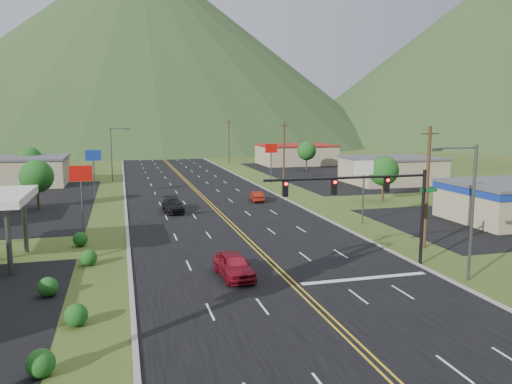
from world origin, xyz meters
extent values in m
plane|color=#2F3E16|center=(0.00, 0.00, 0.00)|extent=(500.00, 500.00, 0.00)
cube|color=black|center=(0.00, 0.00, 0.00)|extent=(20.00, 460.00, 0.04)
cylinder|color=black|center=(10.50, 14.00, 3.50)|extent=(0.24, 0.24, 7.00)
cylinder|color=black|center=(4.50, 14.00, 6.60)|extent=(12.00, 0.18, 0.18)
cube|color=#0C591E|center=(10.90, 14.00, 5.50)|extent=(1.40, 0.06, 0.30)
cube|color=black|center=(7.50, 14.00, 6.00)|extent=(0.35, 0.28, 1.05)
sphere|color=#FF0C05|center=(7.50, 13.82, 6.35)|extent=(0.22, 0.22, 0.22)
cube|color=black|center=(3.50, 14.00, 6.00)|extent=(0.35, 0.28, 1.05)
sphere|color=#FF0C05|center=(3.50, 13.82, 6.35)|extent=(0.22, 0.22, 0.22)
cube|color=black|center=(0.00, 14.00, 6.00)|extent=(0.35, 0.28, 1.05)
sphere|color=#FF0C05|center=(0.00, 13.82, 6.35)|extent=(0.22, 0.22, 0.22)
cylinder|color=#59595E|center=(11.50, 10.00, 4.50)|extent=(0.20, 0.20, 9.00)
cylinder|color=#59595E|center=(10.06, 10.00, 8.80)|extent=(2.88, 0.12, 0.12)
cube|color=#59595E|center=(8.62, 10.00, 8.70)|extent=(0.60, 0.25, 0.18)
cylinder|color=#59595E|center=(-12.00, 70.00, 4.50)|extent=(0.20, 0.20, 9.00)
cylinder|color=#59595E|center=(-10.56, 70.00, 8.80)|extent=(2.88, 0.12, 0.12)
cube|color=#59595E|center=(-9.12, 70.00, 8.70)|extent=(0.60, 0.25, 0.18)
cylinder|color=#59595E|center=(-18.00, 19.00, 2.50)|extent=(0.36, 0.36, 5.00)
cylinder|color=#59595E|center=(-18.00, 25.00, 2.50)|extent=(0.36, 0.36, 5.00)
cube|color=tan|center=(-28.00, 68.00, 2.10)|extent=(18.00, 11.00, 4.20)
cube|color=#4C4C51|center=(-28.00, 68.00, 4.35)|extent=(18.40, 11.40, 0.30)
cube|color=tan|center=(32.00, 55.00, 2.00)|extent=(14.00, 11.00, 4.00)
cube|color=#4C4C51|center=(32.00, 55.00, 4.15)|extent=(14.40, 11.40, 0.30)
cube|color=tan|center=(28.00, 90.00, 2.10)|extent=(16.00, 12.00, 4.20)
cube|color=maroon|center=(28.00, 90.00, 4.35)|extent=(16.40, 12.40, 0.30)
cylinder|color=#59595E|center=(-14.00, 30.00, 2.50)|extent=(0.16, 0.16, 5.00)
cube|color=#B20E0A|center=(-14.00, 30.00, 5.70)|extent=(2.00, 0.18, 1.40)
cylinder|color=#59595E|center=(-14.00, 52.00, 2.50)|extent=(0.16, 0.16, 5.00)
cube|color=navy|center=(-14.00, 52.00, 5.70)|extent=(2.00, 0.18, 1.40)
cylinder|color=#59595E|center=(13.00, 28.00, 2.50)|extent=(0.16, 0.16, 5.00)
cube|color=white|center=(13.00, 28.00, 5.70)|extent=(2.00, 0.18, 1.40)
cylinder|color=#59595E|center=(13.00, 60.00, 2.50)|extent=(0.16, 0.16, 5.00)
cube|color=#B20E0A|center=(13.00, 60.00, 5.70)|extent=(2.00, 0.18, 1.40)
cylinder|color=#382314|center=(-20.00, 45.00, 1.50)|extent=(0.30, 0.30, 3.00)
sphere|color=#154C18|center=(-20.00, 45.00, 3.90)|extent=(3.84, 3.84, 3.84)
cylinder|color=#382314|center=(-25.00, 72.00, 1.50)|extent=(0.30, 0.30, 3.00)
sphere|color=#154C18|center=(-25.00, 72.00, 3.90)|extent=(3.84, 3.84, 3.84)
cylinder|color=#382314|center=(22.00, 40.00, 1.50)|extent=(0.30, 0.30, 3.00)
sphere|color=#154C18|center=(22.00, 40.00, 3.90)|extent=(3.84, 3.84, 3.84)
cylinder|color=#382314|center=(26.00, 78.00, 1.50)|extent=(0.30, 0.30, 3.00)
sphere|color=#154C18|center=(26.00, 78.00, 3.90)|extent=(3.84, 3.84, 3.84)
cylinder|color=#382314|center=(13.50, 18.00, 5.00)|extent=(0.28, 0.28, 10.00)
cube|color=#382314|center=(13.50, 18.00, 9.40)|extent=(1.60, 0.12, 0.12)
cylinder|color=#382314|center=(13.50, 55.00, 5.00)|extent=(0.28, 0.28, 10.00)
cube|color=#382314|center=(13.50, 55.00, 9.40)|extent=(1.60, 0.12, 0.12)
cylinder|color=#382314|center=(13.50, 95.00, 5.00)|extent=(0.28, 0.28, 10.00)
cube|color=#382314|center=(13.50, 95.00, 9.40)|extent=(1.60, 0.12, 0.12)
cylinder|color=#382314|center=(13.50, 135.00, 5.00)|extent=(0.28, 0.28, 10.00)
cube|color=#382314|center=(13.50, 135.00, 9.40)|extent=(1.60, 0.12, 0.12)
cone|color=#21391A|center=(0.00, 220.00, 42.50)|extent=(220.00, 220.00, 85.00)
cone|color=#21391A|center=(147.84, 176.19, 35.00)|extent=(180.00, 180.00, 70.00)
imported|color=maroon|center=(-3.41, 14.55, 0.83)|extent=(2.33, 5.02, 1.66)
imported|color=black|center=(-4.98, 39.18, 0.75)|extent=(2.25, 5.25, 1.51)
imported|color=maroon|center=(6.16, 43.72, 0.64)|extent=(1.70, 3.96, 1.27)
camera|label=1|loc=(-10.43, -17.06, 10.73)|focal=35.00mm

